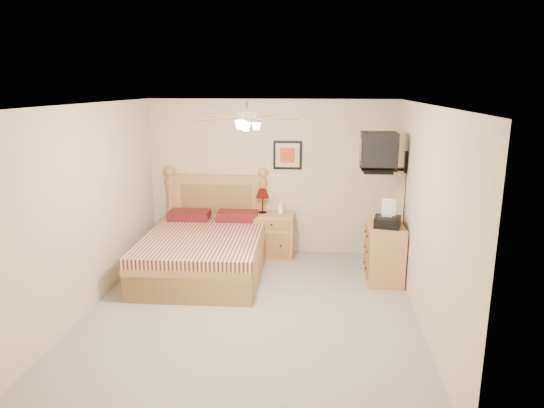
{
  "coord_description": "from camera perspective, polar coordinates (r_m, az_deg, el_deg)",
  "views": [
    {
      "loc": [
        0.82,
        -5.47,
        2.71
      ],
      "look_at": [
        0.16,
        0.9,
        1.13
      ],
      "focal_mm": 32.0,
      "sensor_mm": 36.0,
      "label": 1
    }
  ],
  "objects": [
    {
      "name": "floor",
      "position": [
        6.16,
        -2.37,
        -12.29
      ],
      "size": [
        4.5,
        4.5,
        0.0
      ],
      "primitive_type": "plane",
      "color": "gray",
      "rests_on": "ground"
    },
    {
      "name": "ceiling",
      "position": [
        5.54,
        -2.63,
        11.63
      ],
      "size": [
        4.0,
        4.5,
        0.04
      ],
      "primitive_type": "cube",
      "color": "white",
      "rests_on": "ground"
    },
    {
      "name": "wall_back",
      "position": [
        7.9,
        -0.12,
        3.17
      ],
      "size": [
        4.0,
        0.04,
        2.5
      ],
      "primitive_type": "cube",
      "color": "beige",
      "rests_on": "ground"
    },
    {
      "name": "wall_front",
      "position": [
        3.63,
        -7.75,
        -10.02
      ],
      "size": [
        4.0,
        0.04,
        2.5
      ],
      "primitive_type": "cube",
      "color": "beige",
      "rests_on": "ground"
    },
    {
      "name": "wall_left",
      "position": [
        6.33,
        -20.72,
        -0.44
      ],
      "size": [
        0.04,
        4.5,
        2.5
      ],
      "primitive_type": "cube",
      "color": "beige",
      "rests_on": "ground"
    },
    {
      "name": "wall_right",
      "position": [
        5.79,
        17.51,
        -1.46
      ],
      "size": [
        0.04,
        4.5,
        2.5
      ],
      "primitive_type": "cube",
      "color": "beige",
      "rests_on": "ground"
    },
    {
      "name": "bed",
      "position": [
        7.09,
        -8.11,
        -2.71
      ],
      "size": [
        1.73,
        2.24,
        1.42
      ],
      "primitive_type": null,
      "rotation": [
        0.0,
        0.0,
        0.03
      ],
      "color": "#AE7A41",
      "rests_on": "ground"
    },
    {
      "name": "nightstand",
      "position": [
        7.88,
        0.18,
        -3.61
      ],
      "size": [
        0.66,
        0.5,
        0.7
      ],
      "primitive_type": "cube",
      "rotation": [
        0.0,
        0.0,
        -0.02
      ],
      "color": "#B8783F",
      "rests_on": "ground"
    },
    {
      "name": "table_lamp",
      "position": [
        7.78,
        -1.11,
        0.37
      ],
      "size": [
        0.22,
        0.22,
        0.4
      ],
      "primitive_type": null,
      "rotation": [
        0.0,
        0.0,
        0.02
      ],
      "color": "#550C08",
      "rests_on": "nightstand"
    },
    {
      "name": "lotion_bottle",
      "position": [
        7.77,
        1.02,
        -0.25
      ],
      "size": [
        0.09,
        0.09,
        0.24
      ],
      "primitive_type": "imported",
      "rotation": [
        0.0,
        0.0,
        -0.0
      ],
      "color": "white",
      "rests_on": "nightstand"
    },
    {
      "name": "framed_picture",
      "position": [
        7.8,
        1.85,
        5.77
      ],
      "size": [
        0.46,
        0.04,
        0.46
      ],
      "primitive_type": "cube",
      "color": "black",
      "rests_on": "wall_back"
    },
    {
      "name": "dresser",
      "position": [
        7.04,
        13.1,
        -5.6
      ],
      "size": [
        0.49,
        0.71,
        0.83
      ],
      "primitive_type": "cube",
      "rotation": [
        0.0,
        0.0,
        0.01
      ],
      "color": "#A97A3C",
      "rests_on": "ground"
    },
    {
      "name": "fax_machine",
      "position": [
        6.76,
        13.47,
        -1.14
      ],
      "size": [
        0.41,
        0.43,
        0.36
      ],
      "primitive_type": null,
      "rotation": [
        0.0,
        0.0,
        -0.21
      ],
      "color": "black",
      "rests_on": "dresser"
    },
    {
      "name": "magazine_lower",
      "position": [
        7.17,
        12.59,
        -1.64
      ],
      "size": [
        0.25,
        0.31,
        0.03
      ],
      "primitive_type": "imported",
      "rotation": [
        0.0,
        0.0,
        0.11
      ],
      "color": "#BFB097",
      "rests_on": "dresser"
    },
    {
      "name": "magazine_upper",
      "position": [
        7.17,
        12.69,
        -1.44
      ],
      "size": [
        0.2,
        0.26,
        0.02
      ],
      "primitive_type": "imported",
      "rotation": [
        0.0,
        0.0,
        -0.11
      ],
      "color": "gray",
      "rests_on": "magazine_lower"
    },
    {
      "name": "wall_tv",
      "position": [
        6.93,
        13.67,
        5.97
      ],
      "size": [
        0.56,
        0.46,
        0.58
      ],
      "primitive_type": null,
      "color": "black",
      "rests_on": "wall_right"
    },
    {
      "name": "ceiling_fan",
      "position": [
        5.35,
        -2.94,
        10.05
      ],
      "size": [
        1.14,
        1.14,
        0.28
      ],
      "primitive_type": null,
      "color": "silver",
      "rests_on": "ceiling"
    }
  ]
}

